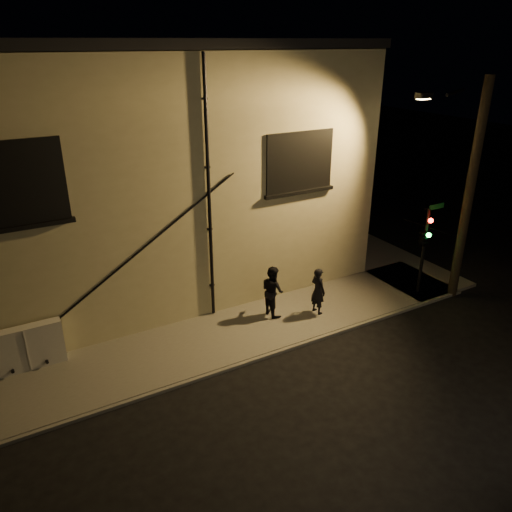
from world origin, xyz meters
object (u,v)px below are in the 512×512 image
pedestrian_b (273,291)px  pedestrian_a (318,291)px  streetlamp_pole (467,189)px  utility_cabinet (26,348)px  traffic_signal (424,237)px

pedestrian_b → pedestrian_a: bearing=-118.6°
pedestrian_a → streetlamp_pole: size_ratio=0.21×
utility_cabinet → traffic_signal: size_ratio=0.60×
pedestrian_a → pedestrian_b: pedestrian_b is taller
utility_cabinet → pedestrian_b: 7.69m
utility_cabinet → streetlamp_pole: streetlamp_pole is taller
utility_cabinet → traffic_signal: 13.32m
pedestrian_b → traffic_signal: traffic_signal is taller
pedestrian_b → streetlamp_pole: (6.61, -1.87, 3.08)m
utility_cabinet → pedestrian_b: (7.64, -0.78, 0.22)m
utility_cabinet → traffic_signal: (13.05, -2.14, 1.58)m
pedestrian_a → traffic_signal: traffic_signal is taller
pedestrian_a → streetlamp_pole: bearing=-110.4°
pedestrian_a → traffic_signal: size_ratio=0.49×
utility_cabinet → pedestrian_a: bearing=-9.1°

